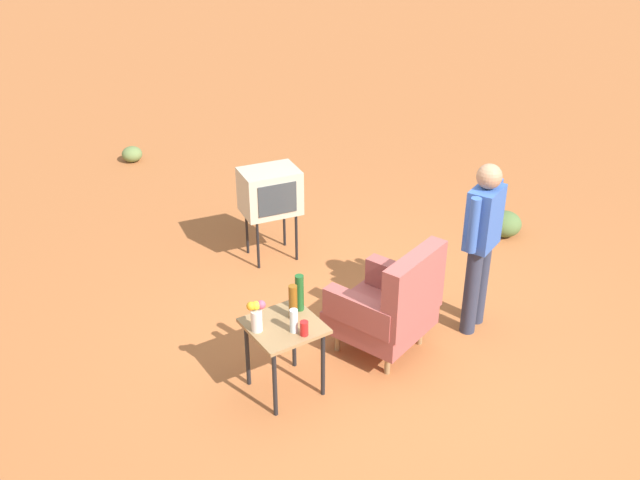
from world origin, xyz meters
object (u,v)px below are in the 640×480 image
tv_on_stand (270,192)px  bottle_tall_amber (293,302)px  armchair (390,304)px  side_table (284,334)px  soda_can_red (304,328)px  bottle_short_clear (294,321)px  person_standing (482,238)px  flower_vase (256,314)px  bottle_wine_green (299,293)px

tv_on_stand → bottle_tall_amber: tv_on_stand is taller
armchair → side_table: size_ratio=1.63×
soda_can_red → armchair: bearing=-171.4°
bottle_tall_amber → bottle_short_clear: bearing=60.2°
tv_on_stand → bottle_short_clear: bearing=64.8°
soda_can_red → bottle_tall_amber: size_ratio=0.41×
bottle_tall_amber → bottle_short_clear: bottle_tall_amber is taller
side_table → person_standing: (-1.93, 0.18, 0.38)m
side_table → tv_on_stand: (-1.02, -1.99, 0.23)m
side_table → bottle_short_clear: size_ratio=3.26×
armchair → bottle_tall_amber: (0.92, -0.10, 0.30)m
side_table → flower_vase: size_ratio=2.46×
armchair → tv_on_stand: armchair is taller
bottle_tall_amber → armchair: bearing=174.0°
bottle_tall_amber → bottle_wine_green: size_ratio=0.94×
bottle_short_clear → flower_vase: bearing=-36.4°
bottle_short_clear → side_table: bearing=-81.5°
flower_vase → tv_on_stand: bearing=-122.3°
person_standing → soda_can_red: person_standing is taller
bottle_short_clear → armchair: bearing=-176.3°
side_table → bottle_short_clear: bearing=98.5°
armchair → tv_on_stand: size_ratio=1.03×
soda_can_red → tv_on_stand: bearing=-113.5°
tv_on_stand → person_standing: person_standing is taller
armchair → bottle_tall_amber: armchair is taller
armchair → person_standing: (-0.90, 0.12, 0.44)m
armchair → side_table: 1.04m
bottle_short_clear → soda_can_red: bearing=117.2°
soda_can_red → bottle_wine_green: bottle_wine_green is taller
flower_vase → soda_can_red: bearing=137.3°
person_standing → bottle_short_clear: (1.91, -0.06, -0.19)m
armchair → tv_on_stand: bearing=-89.6°
bottle_short_clear → bottle_wine_green: bottle_wine_green is taller
armchair → bottle_short_clear: (1.01, 0.07, 0.25)m
tv_on_stand → soda_can_red: size_ratio=8.44×
armchair → soda_can_red: bearing=8.6°
tv_on_stand → bottle_wine_green: (0.80, 1.88, 0.03)m
armchair → bottle_wine_green: 0.89m
side_table → armchair: bearing=176.7°
soda_can_red → bottle_wine_green: size_ratio=0.38×
flower_vase → bottle_tall_amber: bearing=178.2°
tv_on_stand → flower_vase: bearing=57.7°
side_table → bottle_short_clear: bottle_short_clear is taller
side_table → flower_vase: (0.21, -0.05, 0.25)m
tv_on_stand → bottle_wine_green: size_ratio=3.22×
bottle_tall_amber → flower_vase: 0.33m
tv_on_stand → soda_can_red: tv_on_stand is taller
armchair → bottle_wine_green: armchair is taller
soda_can_red → bottle_tall_amber: 0.26m
armchair → person_standing: bearing=172.2°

